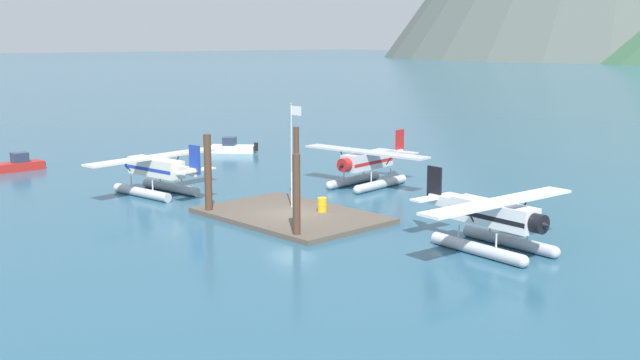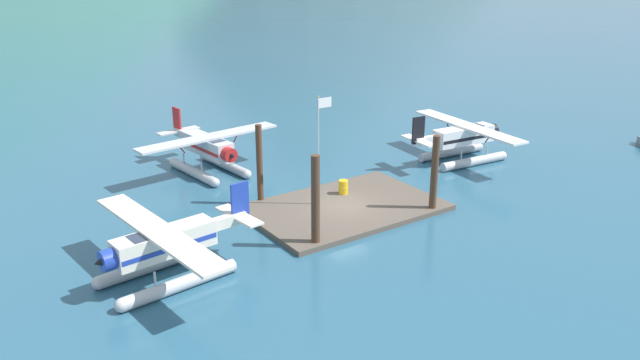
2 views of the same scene
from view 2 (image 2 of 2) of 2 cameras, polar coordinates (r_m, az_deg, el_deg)
name	(u,v)px [view 2 (image 2 of 2)]	position (r m, az deg, el deg)	size (l,w,h in m)	color
ground_plane	(344,210)	(37.21, 2.23, -2.75)	(1200.00, 1200.00, 0.00)	#285670
dock_platform	(344,208)	(37.15, 2.23, -2.54)	(11.08, 7.36, 0.30)	brown
piling_near_left	(316,202)	(31.69, -0.41, -2.03)	(0.45, 0.45, 5.00)	#4C3323
piling_near_right	(434,175)	(36.63, 10.38, 0.47)	(0.42, 0.42, 4.68)	#4C3323
piling_far_left	(260,165)	(37.40, -5.52, 1.36)	(0.38, 0.38, 4.97)	#4C3323
flagpole	(320,138)	(36.02, 0.00, 3.81)	(0.95, 0.10, 6.54)	silver
fuel_drum	(343,187)	(38.72, 2.14, -0.64)	(0.62, 0.62, 0.88)	gold
seaplane_silver_bow_left	(208,151)	(43.67, -10.15, 2.64)	(10.49, 7.95, 3.84)	#B7BABF
seaplane_cream_port_aft	(165,250)	(29.72, -13.96, -6.18)	(7.95, 10.49, 3.84)	#B7BABF
seaplane_white_stbd_fwd	(463,140)	(46.62, 12.94, 3.56)	(7.97, 10.48, 3.84)	#B7BABF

